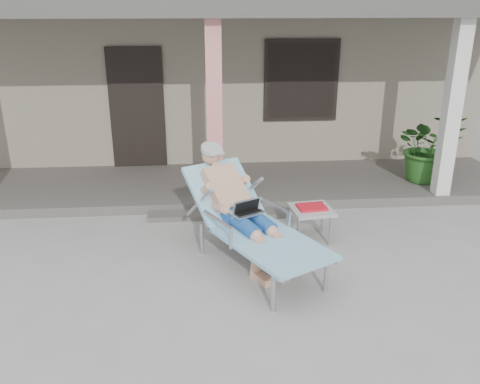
{
  "coord_description": "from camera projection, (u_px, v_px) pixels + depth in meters",
  "views": [
    {
      "loc": [
        -0.21,
        -5.0,
        2.96
      ],
      "look_at": [
        0.24,
        0.6,
        0.85
      ],
      "focal_mm": 38.0,
      "sensor_mm": 36.0,
      "label": 1
    }
  ],
  "objects": [
    {
      "name": "side_table",
      "position": [
        311.0,
        211.0,
        6.62
      ],
      "size": [
        0.58,
        0.58,
        0.47
      ],
      "rotation": [
        0.0,
        0.0,
        0.12
      ],
      "color": "#ABABA6",
      "rests_on": "ground"
    },
    {
      "name": "potted_palm",
      "position": [
        428.0,
        147.0,
        8.3
      ],
      "size": [
        1.13,
        1.01,
        1.16
      ],
      "primitive_type": "imported",
      "rotation": [
        0.0,
        0.0,
        -0.1
      ],
      "color": "#26591E",
      "rests_on": "porch_deck"
    },
    {
      "name": "ground",
      "position": [
        223.0,
        282.0,
        5.72
      ],
      "size": [
        60.0,
        60.0,
        0.0
      ],
      "primitive_type": "plane",
      "color": "#9E9E99",
      "rests_on": "ground"
    },
    {
      "name": "house",
      "position": [
        208.0,
        64.0,
        11.19
      ],
      "size": [
        10.4,
        5.4,
        3.3
      ],
      "color": "gray",
      "rests_on": "ground"
    },
    {
      "name": "lounger",
      "position": [
        245.0,
        194.0,
        5.9
      ],
      "size": [
        1.69,
        2.2,
        1.4
      ],
      "rotation": [
        0.0,
        0.0,
        0.49
      ],
      "color": "#B7B7BC",
      "rests_on": "ground"
    },
    {
      "name": "porch_deck",
      "position": [
        214.0,
        185.0,
        8.49
      ],
      "size": [
        10.0,
        2.0,
        0.15
      ],
      "primitive_type": "cube",
      "color": "#605B56",
      "rests_on": "ground"
    },
    {
      "name": "porch_step",
      "position": [
        217.0,
        214.0,
        7.43
      ],
      "size": [
        2.0,
        0.3,
        0.07
      ],
      "primitive_type": "cube",
      "color": "#605B56",
      "rests_on": "ground"
    },
    {
      "name": "porch_overhang",
      "position": [
        211.0,
        14.0,
        7.49
      ],
      "size": [
        10.0,
        2.3,
        2.85
      ],
      "color": "silver",
      "rests_on": "porch_deck"
    }
  ]
}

